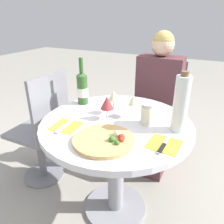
# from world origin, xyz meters

# --- Properties ---
(ground_plane) EXTENTS (12.00, 12.00, 0.00)m
(ground_plane) POSITION_xyz_m (0.00, 0.00, 0.00)
(ground_plane) COLOR gray
(ground_plane) RESTS_ON ground
(dining_table) EXTENTS (0.89, 0.89, 0.70)m
(dining_table) POSITION_xyz_m (0.00, 0.00, 0.55)
(dining_table) COLOR gray
(dining_table) RESTS_ON ground_plane
(chair_behind_diner) EXTENTS (0.37, 0.37, 0.91)m
(chair_behind_diner) POSITION_xyz_m (0.07, 0.77, 0.45)
(chair_behind_diner) COLOR slate
(chair_behind_diner) RESTS_ON ground_plane
(seated_diner) EXTENTS (0.36, 0.41, 1.17)m
(seated_diner) POSITION_xyz_m (0.07, 0.63, 0.52)
(seated_diner) COLOR #512D33
(seated_diner) RESTS_ON ground_plane
(chair_empty_side) EXTENTS (0.37, 0.37, 0.91)m
(chair_empty_side) POSITION_xyz_m (-0.64, 0.04, 0.45)
(chair_empty_side) COLOR slate
(chair_empty_side) RESTS_ON ground_plane
(pizza_large) EXTENTS (0.31, 0.31, 0.05)m
(pizza_large) POSITION_xyz_m (0.04, -0.23, 0.71)
(pizza_large) COLOR tan
(pizza_large) RESTS_ON dining_table
(wine_bottle) EXTENTS (0.07, 0.07, 0.32)m
(wine_bottle) POSITION_xyz_m (-0.33, 0.15, 0.81)
(wine_bottle) COLOR #2D5623
(wine_bottle) RESTS_ON dining_table
(tall_carafe) EXTENTS (0.08, 0.08, 0.33)m
(tall_carafe) POSITION_xyz_m (0.34, 0.05, 0.86)
(tall_carafe) COLOR silver
(tall_carafe) RESTS_ON dining_table
(sugar_shaker) EXTENTS (0.07, 0.07, 0.12)m
(sugar_shaker) POSITION_xyz_m (0.17, 0.05, 0.76)
(sugar_shaker) COLOR silver
(sugar_shaker) RESTS_ON dining_table
(wine_glass_back_right) EXTENTS (0.07, 0.07, 0.14)m
(wine_glass_back_right) POSITION_xyz_m (0.06, 0.10, 0.81)
(wine_glass_back_right) COLOR silver
(wine_glass_back_right) RESTS_ON dining_table
(wine_glass_back_left) EXTENTS (0.07, 0.07, 0.15)m
(wine_glass_back_left) POSITION_xyz_m (-0.07, 0.10, 0.81)
(wine_glass_back_left) COLOR silver
(wine_glass_back_left) RESTS_ON dining_table
(wine_glass_front_left) EXTENTS (0.08, 0.08, 0.14)m
(wine_glass_front_left) POSITION_xyz_m (-0.07, 0.01, 0.80)
(wine_glass_front_left) COLOR silver
(wine_glass_front_left) RESTS_ON dining_table
(place_setting_left) EXTENTS (0.16, 0.19, 0.01)m
(place_setting_left) POSITION_xyz_m (-0.23, -0.18, 0.70)
(place_setting_left) COLOR yellow
(place_setting_left) RESTS_ON dining_table
(place_setting_right) EXTENTS (0.16, 0.19, 0.01)m
(place_setting_right) POSITION_xyz_m (0.32, -0.12, 0.70)
(place_setting_right) COLOR yellow
(place_setting_right) RESTS_ON dining_table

